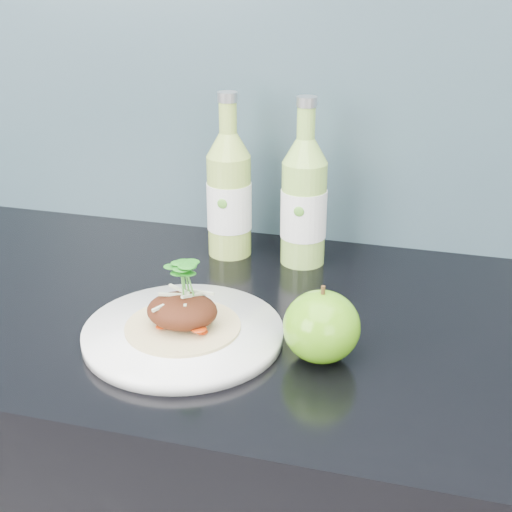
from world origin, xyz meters
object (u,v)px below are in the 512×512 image
object	(u,v)px
dinner_plate	(183,333)
cider_bottle_left	(229,195)
green_apple	(322,327)
cider_bottle_right	(304,202)

from	to	relation	value
dinner_plate	cider_bottle_left	size ratio (longest dim) A/B	1.10
green_apple	cider_bottle_right	world-z (taller)	cider_bottle_right
dinner_plate	cider_bottle_right	world-z (taller)	cider_bottle_right
dinner_plate	cider_bottle_left	bearing A→B (deg)	95.22
cider_bottle_right	green_apple	bearing A→B (deg)	-90.42
green_apple	cider_bottle_left	bearing A→B (deg)	125.97
dinner_plate	green_apple	world-z (taller)	green_apple
cider_bottle_right	dinner_plate	bearing A→B (deg)	-125.86
dinner_plate	cider_bottle_right	bearing A→B (deg)	71.02
green_apple	cider_bottle_left	world-z (taller)	cider_bottle_left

